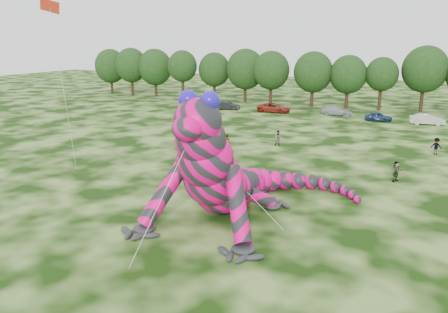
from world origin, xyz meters
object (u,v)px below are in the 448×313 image
object	(u,v)px
spectator_4	(217,122)
tree_3	(183,75)
tree_7	(313,79)
tree_9	(381,84)
spectator_5	(396,171)
tree_5	(245,75)
car_4	(378,117)
tree_10	(424,79)
spectator_0	(227,142)
tree_2	(155,73)
car_2	(274,108)
car_3	(337,111)
inflatable_gecko	(228,149)
tree_8	(348,82)
flying_kite	(52,19)
car_5	(427,119)
car_1	(227,105)
tree_6	(271,78)
car_0	(189,102)
spectator_1	(278,138)
tree_0	(111,71)
spectator_2	(436,146)
tree_4	(214,76)
tree_1	(132,72)

from	to	relation	value
spectator_4	tree_3	bearing A→B (deg)	128.38
tree_3	tree_7	bearing A→B (deg)	-0.59
tree_9	spectator_5	distance (m)	39.84
tree_5	spectator_4	world-z (taller)	tree_5
tree_9	car_4	xyz separation A→B (m)	(0.77, -10.70, -3.70)
tree_10	spectator_0	distance (m)	41.34
tree_2	car_2	xyz separation A→B (m)	(28.73, -10.51, -4.08)
spectator_4	car_3	bearing A→B (deg)	53.49
car_2	tree_3	bearing A→B (deg)	69.59
tree_3	tree_7	xyz separation A→B (m)	(25.64, -0.26, 0.02)
inflatable_gecko	tree_8	world-z (taller)	tree_8
flying_kite	car_5	xyz separation A→B (m)	(27.15, 39.44, -11.99)
car_1	tree_6	bearing A→B (deg)	-36.55
car_3	car_1	bearing A→B (deg)	102.44
car_0	flying_kite	bearing A→B (deg)	-156.50
tree_10	spectator_1	world-z (taller)	tree_10
tree_0	tree_5	size ratio (longest dim) A/B	0.97
tree_8	tree_10	bearing A→B (deg)	7.81
spectator_2	spectator_4	distance (m)	26.39
tree_0	spectator_5	bearing A→B (deg)	-34.54
tree_4	spectator_5	distance (m)	53.98
tree_2	car_0	xyz separation A→B (m)	(13.10, -9.97, -4.13)
tree_0	car_2	distance (m)	41.94
spectator_2	spectator_0	distance (m)	21.21
tree_6	tree_8	size ratio (longest dim) A/B	1.06
tree_5	car_2	xyz separation A→B (m)	(8.84, -10.18, -4.16)
spectator_2	spectator_4	size ratio (longest dim) A/B	1.02
tree_4	tree_6	size ratio (longest dim) A/B	0.95
tree_0	car_0	distance (m)	27.07
tree_6	car_3	world-z (taller)	tree_6
car_1	flying_kite	bearing A→B (deg)	176.59
car_3	spectator_1	xyz separation A→B (m)	(-2.47, -23.26, 0.18)
inflatable_gecko	tree_4	size ratio (longest dim) A/B	1.89
car_4	car_1	bearing A→B (deg)	78.06
car_0	spectator_5	size ratio (longest dim) A/B	2.40
car_2	spectator_5	distance (m)	36.23
tree_10	tree_6	bearing A→B (deg)	-175.66
tree_9	spectator_0	world-z (taller)	tree_9
tree_1	tree_3	bearing A→B (deg)	-4.45
spectator_1	tree_0	bearing A→B (deg)	129.15
car_3	car_4	world-z (taller)	car_3
tree_6	tree_9	bearing A→B (deg)	2.03
car_2	spectator_1	xyz separation A→B (m)	(7.34, -22.11, 0.11)
tree_0	car_5	bearing A→B (deg)	-11.61
tree_9	car_3	world-z (taller)	tree_9
spectator_2	tree_6	bearing A→B (deg)	-31.16
tree_3	tree_2	bearing A→B (deg)	166.93
tree_1	tree_5	world-z (taller)	tree_1
spectator_1	spectator_4	distance (m)	12.31
tree_10	spectator_0	bearing A→B (deg)	-116.92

